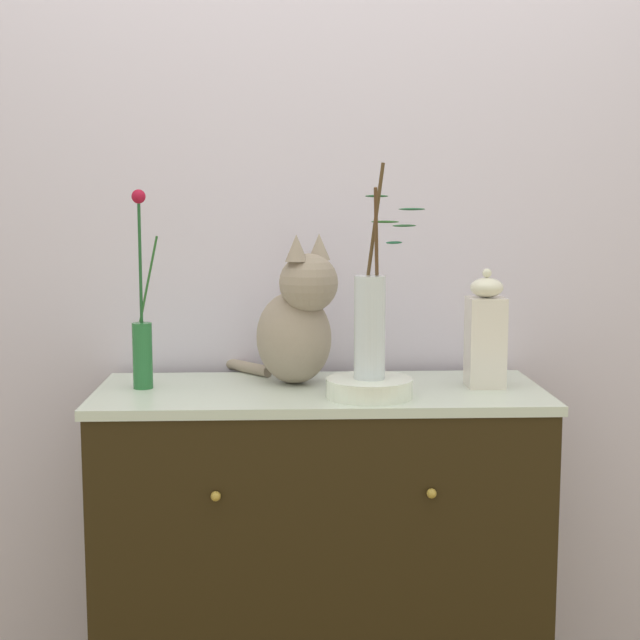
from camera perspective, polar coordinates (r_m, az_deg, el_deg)
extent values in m
cube|color=silver|center=(2.67, -0.27, 4.77)|extent=(4.40, 0.08, 2.60)
cube|color=black|center=(2.54, 0.00, -14.93)|extent=(1.14, 0.47, 0.91)
cube|color=silver|center=(2.40, 0.00, -4.55)|extent=(1.16, 0.48, 0.02)
sphere|color=#B79338|center=(2.22, -6.47, -10.79)|extent=(0.02, 0.02, 0.02)
sphere|color=#B79338|center=(2.24, 6.93, -10.62)|extent=(0.02, 0.02, 0.02)
ellipsoid|color=gray|center=(2.45, -1.64, -1.10)|extent=(0.28, 0.29, 0.25)
sphere|color=gray|center=(2.39, -0.71, 2.31)|extent=(0.15, 0.15, 0.15)
cone|color=gray|center=(2.41, 0.03, 4.56)|extent=(0.06, 0.06, 0.07)
cone|color=gray|center=(2.36, -1.47, 4.49)|extent=(0.06, 0.06, 0.07)
cylinder|color=gray|center=(2.63, -4.73, -2.90)|extent=(0.16, 0.18, 0.03)
cylinder|color=#266B34|center=(2.43, -10.93, -2.18)|extent=(0.05, 0.05, 0.17)
cylinder|color=#1F5327|center=(2.41, -11.07, 3.44)|extent=(0.01, 0.01, 0.31)
sphere|color=#A41029|center=(2.40, -11.17, 7.52)|extent=(0.04, 0.04, 0.04)
cylinder|color=#265A24|center=(2.41, -10.58, 2.50)|extent=(0.05, 0.01, 0.22)
cylinder|color=white|center=(2.30, 3.07, -4.20)|extent=(0.22, 0.22, 0.05)
cylinder|color=silver|center=(2.27, 3.09, -0.46)|extent=(0.08, 0.08, 0.26)
cylinder|color=#523820|center=(2.25, 3.52, 4.22)|extent=(0.02, 0.09, 0.31)
ellipsoid|color=#154E2F|center=(2.24, 4.61, 4.80)|extent=(0.06, 0.08, 0.01)
ellipsoid|color=#275A2F|center=(2.25, 5.25, 5.84)|extent=(0.08, 0.07, 0.01)
ellipsoid|color=#1E502F|center=(2.24, 5.72, 6.85)|extent=(0.08, 0.06, 0.01)
cylinder|color=#4D381F|center=(2.27, 3.29, 4.96)|extent=(0.05, 0.03, 0.38)
ellipsoid|color=#23571F|center=(2.29, 4.05, 6.09)|extent=(0.08, 0.06, 0.01)
ellipsoid|color=#1B4B24|center=(2.29, 3.54, 7.67)|extent=(0.08, 0.07, 0.01)
cube|color=silver|center=(2.44, 10.20, -1.36)|extent=(0.10, 0.10, 0.24)
ellipsoid|color=silver|center=(2.43, 10.28, 1.99)|extent=(0.09, 0.09, 0.05)
sphere|color=beige|center=(2.42, 10.30, 2.88)|extent=(0.02, 0.02, 0.02)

